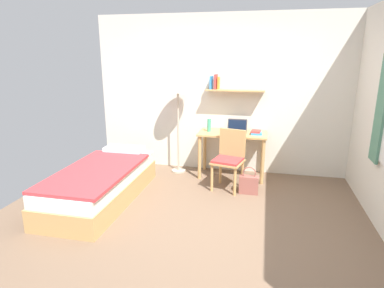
# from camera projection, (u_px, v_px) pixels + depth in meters

# --- Properties ---
(ground_plane) EXTENTS (5.28, 5.28, 0.00)m
(ground_plane) POSITION_uv_depth(u_px,v_px,m) (201.00, 225.00, 3.89)
(ground_plane) COLOR brown
(wall_back) EXTENTS (4.40, 0.27, 2.60)m
(wall_back) POSITION_uv_depth(u_px,v_px,m) (225.00, 95.00, 5.44)
(wall_back) COLOR silver
(wall_back) RESTS_ON ground_plane
(bed) EXTENTS (0.89, 2.03, 0.54)m
(bed) POSITION_uv_depth(u_px,v_px,m) (102.00, 183.00, 4.52)
(bed) COLOR tan
(bed) RESTS_ON ground_plane
(desk) EXTENTS (1.09, 0.55, 0.74)m
(desk) POSITION_uv_depth(u_px,v_px,m) (232.00, 141.00, 5.29)
(desk) COLOR tan
(desk) RESTS_ON ground_plane
(desk_chair) EXTENTS (0.51, 0.50, 0.89)m
(desk_chair) POSITION_uv_depth(u_px,v_px,m) (229.00, 157.00, 4.85)
(desk_chair) COLOR tan
(desk_chair) RESTS_ON ground_plane
(standing_lamp) EXTENTS (0.41, 0.41, 1.59)m
(standing_lamp) POSITION_uv_depth(u_px,v_px,m) (178.00, 90.00, 5.29)
(standing_lamp) COLOR #B2A893
(standing_lamp) RESTS_ON ground_plane
(laptop) EXTENTS (0.32, 0.21, 0.20)m
(laptop) POSITION_uv_depth(u_px,v_px,m) (237.00, 128.00, 5.30)
(laptop) COLOR #2D2D33
(laptop) RESTS_ON desk
(water_bottle) EXTENTS (0.06, 0.06, 0.21)m
(water_bottle) POSITION_uv_depth(u_px,v_px,m) (209.00, 125.00, 5.29)
(water_bottle) COLOR #42A87F
(water_bottle) RESTS_ON desk
(book_stack) EXTENTS (0.18, 0.23, 0.06)m
(book_stack) POSITION_uv_depth(u_px,v_px,m) (256.00, 132.00, 5.15)
(book_stack) COLOR #3384C6
(book_stack) RESTS_ON desk
(handbag) EXTENTS (0.27, 0.12, 0.41)m
(handbag) POSITION_uv_depth(u_px,v_px,m) (249.00, 184.00, 4.74)
(handbag) COLOR #99564C
(handbag) RESTS_ON ground_plane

